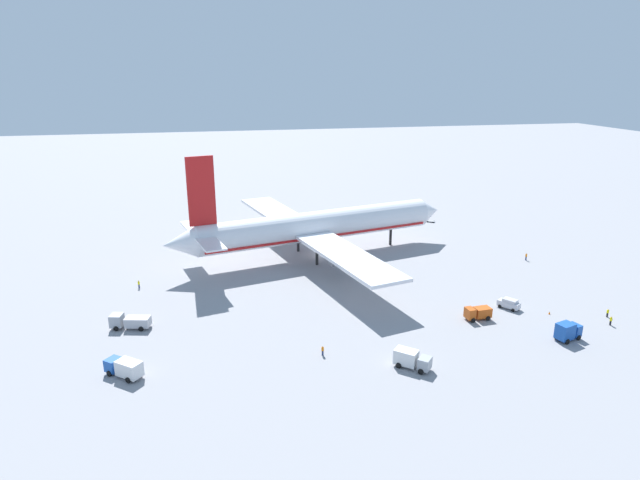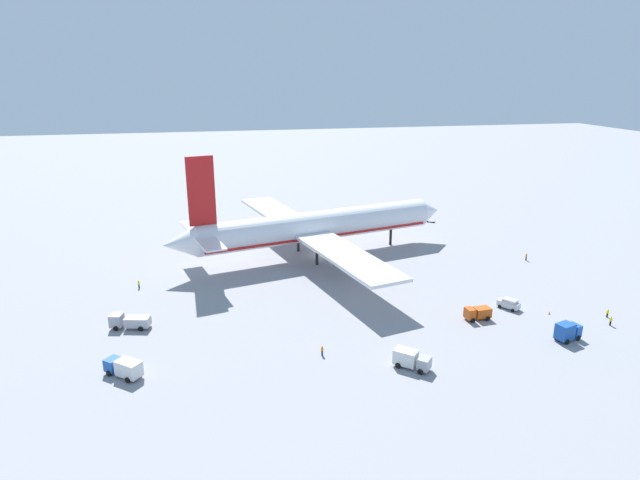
{
  "view_description": "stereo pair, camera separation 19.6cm",
  "coord_description": "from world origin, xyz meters",
  "px_view_note": "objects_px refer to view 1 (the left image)",
  "views": [
    {
      "loc": [
        -27.06,
        -123.52,
        43.71
      ],
      "look_at": [
        -0.16,
        -2.63,
        4.95
      ],
      "focal_mm": 30.36,
      "sensor_mm": 36.0,
      "label": 1
    },
    {
      "loc": [
        -26.87,
        -123.56,
        43.71
      ],
      "look_at": [
        -0.16,
        -2.63,
        4.95
      ],
      "focal_mm": 30.36,
      "sensor_mm": 36.0,
      "label": 2
    }
  ],
  "objects_px": {
    "service_truck_3": "(130,321)",
    "baggage_cart_0": "(431,221)",
    "service_truck_1": "(125,367)",
    "service_van": "(509,303)",
    "ground_worker_1": "(323,351)",
    "traffic_cone_0": "(549,313)",
    "ground_worker_2": "(526,257)",
    "airliner": "(313,227)",
    "traffic_cone_1": "(294,211)",
    "ground_worker_0": "(611,321)",
    "service_truck_4": "(478,313)",
    "ground_worker_3": "(139,284)",
    "service_truck_2": "(568,331)",
    "service_truck_0": "(411,359)",
    "ground_worker_4": "(608,313)"
  },
  "relations": [
    {
      "from": "ground_worker_2",
      "to": "service_van",
      "type": "bearing_deg",
      "value": -128.35
    },
    {
      "from": "service_van",
      "to": "traffic_cone_0",
      "type": "height_order",
      "value": "service_van"
    },
    {
      "from": "airliner",
      "to": "ground_worker_4",
      "type": "height_order",
      "value": "airliner"
    },
    {
      "from": "traffic_cone_0",
      "to": "service_truck_2",
      "type": "bearing_deg",
      "value": -109.2
    },
    {
      "from": "airliner",
      "to": "service_truck_0",
      "type": "bearing_deg",
      "value": -85.91
    },
    {
      "from": "airliner",
      "to": "ground_worker_2",
      "type": "relative_size",
      "value": 42.08
    },
    {
      "from": "service_truck_2",
      "to": "baggage_cart_0",
      "type": "bearing_deg",
      "value": 83.86
    },
    {
      "from": "service_truck_1",
      "to": "baggage_cart_0",
      "type": "bearing_deg",
      "value": 41.58
    },
    {
      "from": "service_truck_0",
      "to": "baggage_cart_0",
      "type": "bearing_deg",
      "value": 64.4
    },
    {
      "from": "traffic_cone_1",
      "to": "service_van",
      "type": "bearing_deg",
      "value": -71.42
    },
    {
      "from": "airliner",
      "to": "service_van",
      "type": "distance_m",
      "value": 49.13
    },
    {
      "from": "airliner",
      "to": "ground_worker_0",
      "type": "xyz_separation_m",
      "value": [
        44.41,
        -48.46,
        -6.79
      ]
    },
    {
      "from": "ground_worker_1",
      "to": "ground_worker_4",
      "type": "relative_size",
      "value": 1.03
    },
    {
      "from": "baggage_cart_0",
      "to": "traffic_cone_1",
      "type": "distance_m",
      "value": 43.82
    },
    {
      "from": "airliner",
      "to": "traffic_cone_1",
      "type": "xyz_separation_m",
      "value": [
        2.75,
        44.48,
        -7.39
      ]
    },
    {
      "from": "traffic_cone_1",
      "to": "service_truck_1",
      "type": "bearing_deg",
      "value": -114.33
    },
    {
      "from": "service_truck_2",
      "to": "ground_worker_3",
      "type": "relative_size",
      "value": 2.82
    },
    {
      "from": "service_truck_4",
      "to": "service_van",
      "type": "bearing_deg",
      "value": 20.5
    },
    {
      "from": "ground_worker_0",
      "to": "traffic_cone_0",
      "type": "xyz_separation_m",
      "value": [
        -7.89,
        6.45,
        -0.59
      ]
    },
    {
      "from": "service_truck_3",
      "to": "ground_worker_3",
      "type": "height_order",
      "value": "service_truck_3"
    },
    {
      "from": "service_truck_4",
      "to": "traffic_cone_0",
      "type": "xyz_separation_m",
      "value": [
        14.29,
        -0.97,
        -1.04
      ]
    },
    {
      "from": "ground_worker_0",
      "to": "baggage_cart_0",
      "type": "bearing_deg",
      "value": 92.5
    },
    {
      "from": "ground_worker_3",
      "to": "ground_worker_4",
      "type": "bearing_deg",
      "value": -21.19
    },
    {
      "from": "service_truck_3",
      "to": "baggage_cart_0",
      "type": "xyz_separation_m",
      "value": [
        81.14,
        54.53,
        -1.09
      ]
    },
    {
      "from": "service_truck_0",
      "to": "service_van",
      "type": "distance_m",
      "value": 31.24
    },
    {
      "from": "airliner",
      "to": "ground_worker_1",
      "type": "xyz_separation_m",
      "value": [
        -8.57,
        -47.76,
        -6.81
      ]
    },
    {
      "from": "service_truck_1",
      "to": "traffic_cone_1",
      "type": "xyz_separation_m",
      "value": [
        41.58,
        91.95,
        -1.23
      ]
    },
    {
      "from": "service_truck_0",
      "to": "ground_worker_2",
      "type": "xyz_separation_m",
      "value": [
        45.69,
        40.61,
        -0.59
      ]
    },
    {
      "from": "baggage_cart_0",
      "to": "traffic_cone_0",
      "type": "xyz_separation_m",
      "value": [
        -4.74,
        -65.6,
        0.01
      ]
    },
    {
      "from": "service_truck_0",
      "to": "service_van",
      "type": "bearing_deg",
      "value": 31.74
    },
    {
      "from": "airliner",
      "to": "ground_worker_2",
      "type": "distance_m",
      "value": 51.9
    },
    {
      "from": "airliner",
      "to": "ground_worker_0",
      "type": "bearing_deg",
      "value": -47.5
    },
    {
      "from": "ground_worker_1",
      "to": "traffic_cone_0",
      "type": "xyz_separation_m",
      "value": [
        45.09,
        5.75,
        -0.57
      ]
    },
    {
      "from": "service_truck_1",
      "to": "ground_worker_2",
      "type": "bearing_deg",
      "value": 20.85
    },
    {
      "from": "service_truck_2",
      "to": "ground_worker_4",
      "type": "height_order",
      "value": "service_truck_2"
    },
    {
      "from": "ground_worker_0",
      "to": "traffic_cone_1",
      "type": "relative_size",
      "value": 3.11
    },
    {
      "from": "baggage_cart_0",
      "to": "traffic_cone_0",
      "type": "height_order",
      "value": "traffic_cone_0"
    },
    {
      "from": "ground_worker_2",
      "to": "service_truck_2",
      "type": "bearing_deg",
      "value": -113.45
    },
    {
      "from": "airliner",
      "to": "traffic_cone_0",
      "type": "bearing_deg",
      "value": -49.0
    },
    {
      "from": "service_truck_4",
      "to": "service_truck_3",
      "type": "bearing_deg",
      "value": 170.76
    },
    {
      "from": "airliner",
      "to": "service_truck_4",
      "type": "xyz_separation_m",
      "value": [
        22.23,
        -41.05,
        -6.35
      ]
    },
    {
      "from": "service_van",
      "to": "ground_worker_0",
      "type": "height_order",
      "value": "service_van"
    },
    {
      "from": "ground_worker_3",
      "to": "traffic_cone_1",
      "type": "distance_m",
      "value": 70.84
    },
    {
      "from": "service_truck_0",
      "to": "traffic_cone_1",
      "type": "bearing_deg",
      "value": 90.66
    },
    {
      "from": "service_van",
      "to": "ground_worker_2",
      "type": "height_order",
      "value": "service_van"
    },
    {
      "from": "service_truck_2",
      "to": "ground_worker_3",
      "type": "bearing_deg",
      "value": 151.56
    },
    {
      "from": "service_truck_0",
      "to": "service_truck_3",
      "type": "bearing_deg",
      "value": 151.81
    },
    {
      "from": "service_truck_0",
      "to": "ground_worker_1",
      "type": "bearing_deg",
      "value": 151.94
    },
    {
      "from": "service_van",
      "to": "traffic_cone_1",
      "type": "bearing_deg",
      "value": 108.58
    },
    {
      "from": "service_truck_3",
      "to": "service_van",
      "type": "bearing_deg",
      "value": -5.7
    }
  ]
}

